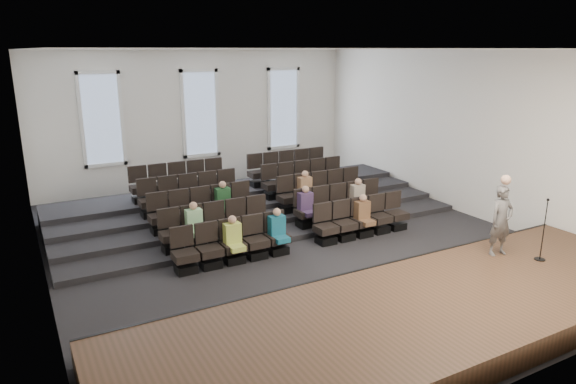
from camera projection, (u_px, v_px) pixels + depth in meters
name	position (u px, v px, depth m)	size (l,w,h in m)	color
ground	(291.00, 241.00, 13.85)	(14.00, 14.00, 0.00)	#232326
ceiling	(292.00, 49.00, 12.51)	(12.00, 14.00, 0.02)	white
wall_back	(200.00, 119.00, 19.11)	(12.00, 0.04, 5.00)	white
wall_front	(532.00, 232.00, 7.25)	(12.00, 0.04, 5.00)	white
wall_left	(32.00, 177.00, 10.40)	(0.04, 14.00, 5.00)	white
wall_right	(460.00, 132.00, 15.97)	(0.04, 14.00, 5.00)	white
stage	(425.00, 315.00, 9.47)	(11.80, 3.60, 0.50)	#492E1F
stage_lip	(367.00, 279.00, 10.97)	(11.80, 0.06, 0.52)	black
risers	(243.00, 204.00, 16.48)	(11.80, 4.80, 0.60)	#232326
seating_rows	(266.00, 202.00, 14.97)	(6.80, 4.70, 1.67)	black
windows	(200.00, 114.00, 19.00)	(8.44, 0.10, 3.24)	white
audience	(285.00, 209.00, 13.91)	(5.45, 2.64, 1.10)	#B8C950
speaker	(501.00, 221.00, 11.45)	(0.58, 0.38, 1.60)	#53504E
mic_stand	(542.00, 242.00, 11.24)	(0.24, 0.24, 1.41)	black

